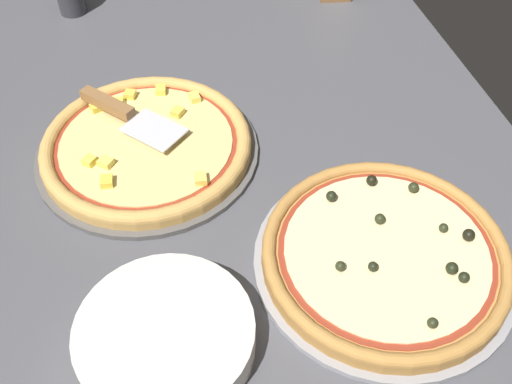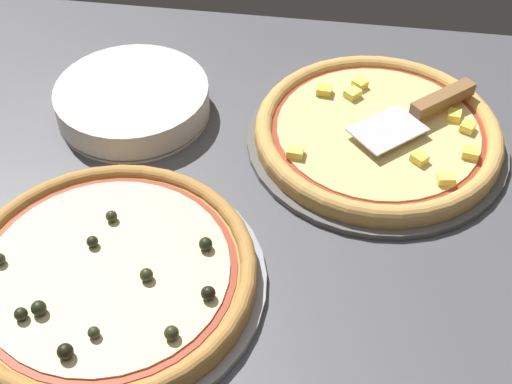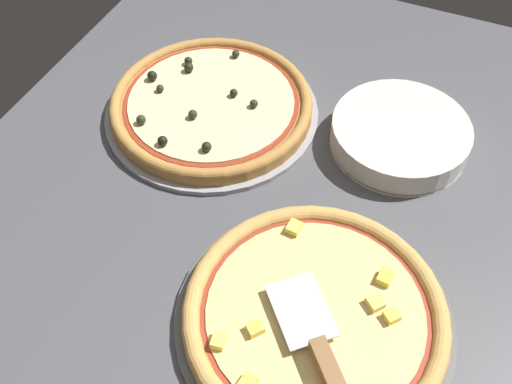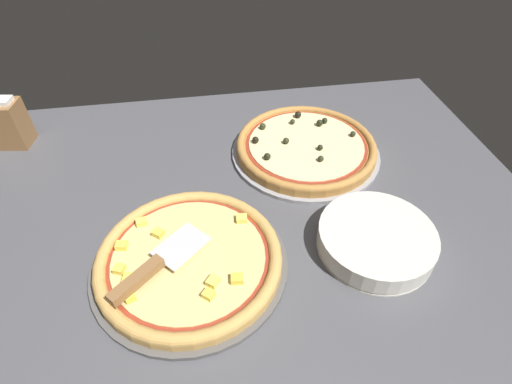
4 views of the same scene
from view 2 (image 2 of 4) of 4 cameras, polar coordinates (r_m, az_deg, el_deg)
name	(u,v)px [view 2 (image 2 of 4)]	position (r cm, az deg, el deg)	size (l,w,h in cm)	color
ground_plane	(340,231)	(97.49, 6.71, -3.10)	(153.03, 98.71, 3.60)	#4C4C51
pizza_pan_front	(376,141)	(107.99, 9.60, 4.06)	(38.68, 38.68, 1.00)	#565451
pizza_front	(378,132)	(106.83, 9.72, 4.79)	(36.36, 36.36, 3.14)	tan
pizza_pan_back	(110,283)	(90.14, -11.58, -7.11)	(38.65, 38.65, 1.00)	#939399
pizza_back	(108,272)	(88.53, -11.77, -6.32)	(36.33, 36.33, 4.19)	#B77F3D
serving_spatula	(429,106)	(108.74, 13.70, 6.68)	(18.92, 17.86, 2.00)	silver
plate_stack	(133,101)	(112.36, -9.84, 7.21)	(23.62, 23.62, 4.90)	silver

